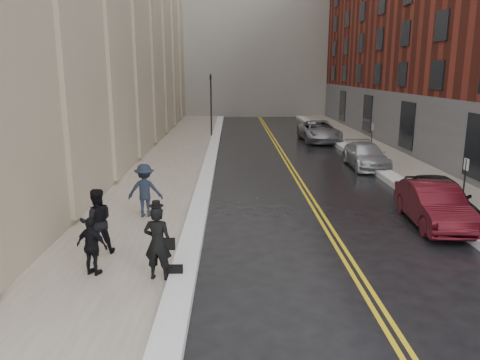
{
  "coord_description": "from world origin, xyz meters",
  "views": [
    {
      "loc": [
        -0.9,
        -9.04,
        5.4
      ],
      "look_at": [
        -0.61,
        7.28,
        1.6
      ],
      "focal_mm": 35.0,
      "sensor_mm": 36.0,
      "label": 1
    }
  ],
  "objects_px": {
    "car_silver_far": "(319,131)",
    "pedestrian_a": "(97,221)",
    "car_silver_near": "(366,156)",
    "car_maroon": "(434,205)",
    "pedestrian_c": "(92,246)",
    "car_black": "(439,198)",
    "pedestrian_main": "(158,243)",
    "pedestrian_b": "(145,190)"
  },
  "relations": [
    {
      "from": "car_silver_near",
      "to": "car_maroon",
      "type": "bearing_deg",
      "value": -92.51
    },
    {
      "from": "car_black",
      "to": "pedestrian_c",
      "type": "xyz_separation_m",
      "value": [
        -11.36,
        -5.07,
        0.14
      ]
    },
    {
      "from": "car_black",
      "to": "car_silver_near",
      "type": "bearing_deg",
      "value": 95.01
    },
    {
      "from": "car_black",
      "to": "pedestrian_c",
      "type": "height_order",
      "value": "pedestrian_c"
    },
    {
      "from": "car_silver_near",
      "to": "pedestrian_c",
      "type": "height_order",
      "value": "pedestrian_c"
    },
    {
      "from": "car_silver_near",
      "to": "car_silver_far",
      "type": "relative_size",
      "value": 0.81
    },
    {
      "from": "car_silver_near",
      "to": "car_silver_far",
      "type": "bearing_deg",
      "value": 94.75
    },
    {
      "from": "car_silver_far",
      "to": "pedestrian_c",
      "type": "bearing_deg",
      "value": -114.39
    },
    {
      "from": "car_black",
      "to": "car_silver_near",
      "type": "distance_m",
      "value": 9.66
    },
    {
      "from": "car_black",
      "to": "car_silver_far",
      "type": "relative_size",
      "value": 0.8
    },
    {
      "from": "car_maroon",
      "to": "pedestrian_main",
      "type": "xyz_separation_m",
      "value": [
        -9.12,
        -4.65,
        0.37
      ]
    },
    {
      "from": "car_black",
      "to": "pedestrian_c",
      "type": "relative_size",
      "value": 2.98
    },
    {
      "from": "car_maroon",
      "to": "car_silver_near",
      "type": "distance_m",
      "value": 10.39
    },
    {
      "from": "car_maroon",
      "to": "pedestrian_b",
      "type": "bearing_deg",
      "value": 179.6
    },
    {
      "from": "pedestrian_main",
      "to": "car_silver_near",
      "type": "bearing_deg",
      "value": -114.82
    },
    {
      "from": "car_silver_far",
      "to": "pedestrian_c",
      "type": "height_order",
      "value": "pedestrian_c"
    },
    {
      "from": "car_silver_near",
      "to": "car_silver_far",
      "type": "xyz_separation_m",
      "value": [
        -0.82,
        10.19,
        0.13
      ]
    },
    {
      "from": "pedestrian_c",
      "to": "car_silver_far",
      "type": "bearing_deg",
      "value": -92.29
    },
    {
      "from": "car_maroon",
      "to": "pedestrian_b",
      "type": "distance_m",
      "value": 10.46
    },
    {
      "from": "car_silver_far",
      "to": "pedestrian_main",
      "type": "distance_m",
      "value": 26.7
    },
    {
      "from": "car_silver_far",
      "to": "pedestrian_a",
      "type": "xyz_separation_m",
      "value": [
        -10.83,
        -23.44,
        0.32
      ]
    },
    {
      "from": "car_maroon",
      "to": "car_silver_near",
      "type": "height_order",
      "value": "car_maroon"
    },
    {
      "from": "car_silver_far",
      "to": "car_silver_near",
      "type": "bearing_deg",
      "value": -86.86
    },
    {
      "from": "car_maroon",
      "to": "car_silver_near",
      "type": "bearing_deg",
      "value": 91.26
    },
    {
      "from": "car_black",
      "to": "car_silver_near",
      "type": "height_order",
      "value": "car_black"
    },
    {
      "from": "car_silver_near",
      "to": "pedestrian_b",
      "type": "distance_m",
      "value": 14.53
    },
    {
      "from": "car_silver_near",
      "to": "pedestrian_main",
      "type": "bearing_deg",
      "value": -122.43
    },
    {
      "from": "car_maroon",
      "to": "car_black",
      "type": "bearing_deg",
      "value": 59.96
    },
    {
      "from": "pedestrian_b",
      "to": "pedestrian_a",
      "type": "bearing_deg",
      "value": 78.49
    },
    {
      "from": "car_silver_far",
      "to": "pedestrian_b",
      "type": "distance_m",
      "value": 22.2
    },
    {
      "from": "pedestrian_main",
      "to": "pedestrian_a",
      "type": "xyz_separation_m",
      "value": [
        -2.05,
        1.78,
        0.0
      ]
    },
    {
      "from": "pedestrian_main",
      "to": "pedestrian_a",
      "type": "height_order",
      "value": "pedestrian_a"
    },
    {
      "from": "car_maroon",
      "to": "pedestrian_a",
      "type": "bearing_deg",
      "value": -161.68
    },
    {
      "from": "pedestrian_a",
      "to": "pedestrian_b",
      "type": "distance_m",
      "value": 3.73
    },
    {
      "from": "car_maroon",
      "to": "car_silver_near",
      "type": "xyz_separation_m",
      "value": [
        0.48,
        10.38,
        -0.07
      ]
    },
    {
      "from": "car_silver_near",
      "to": "pedestrian_c",
      "type": "relative_size",
      "value": 3.02
    },
    {
      "from": "car_silver_near",
      "to": "pedestrian_c",
      "type": "bearing_deg",
      "value": -127.5
    },
    {
      "from": "car_maroon",
      "to": "pedestrian_b",
      "type": "xyz_separation_m",
      "value": [
        -10.42,
        0.79,
        0.37
      ]
    },
    {
      "from": "car_silver_near",
      "to": "pedestrian_a",
      "type": "xyz_separation_m",
      "value": [
        -11.65,
        -13.24,
        0.44
      ]
    },
    {
      "from": "car_silver_far",
      "to": "pedestrian_b",
      "type": "height_order",
      "value": "pedestrian_b"
    },
    {
      "from": "car_black",
      "to": "car_maroon",
      "type": "distance_m",
      "value": 0.86
    },
    {
      "from": "pedestrian_a",
      "to": "car_black",
      "type": "bearing_deg",
      "value": 175.92
    }
  ]
}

